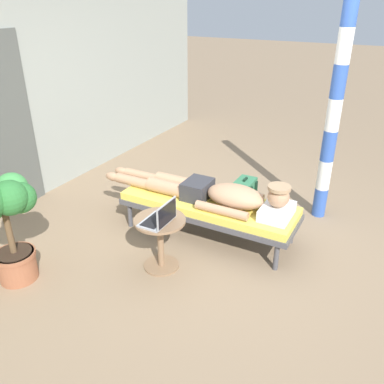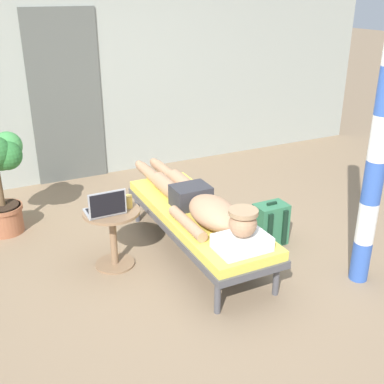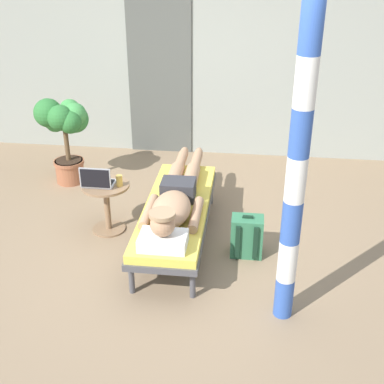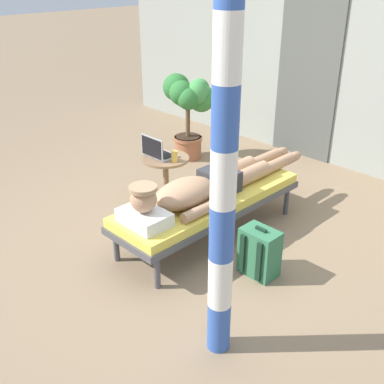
{
  "view_description": "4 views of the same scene",
  "coord_description": "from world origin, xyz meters",
  "px_view_note": "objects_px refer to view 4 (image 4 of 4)",
  "views": [
    {
      "loc": [
        -3.35,
        -1.46,
        2.38
      ],
      "look_at": [
        0.06,
        0.37,
        0.47
      ],
      "focal_mm": 37.77,
      "sensor_mm": 36.0,
      "label": 1
    },
    {
      "loc": [
        -1.67,
        -3.22,
        2.24
      ],
      "look_at": [
        0.14,
        0.44,
        0.49
      ],
      "focal_mm": 44.8,
      "sensor_mm": 36.0,
      "label": 2
    },
    {
      "loc": [
        0.74,
        -4.12,
        2.79
      ],
      "look_at": [
        0.22,
        0.15,
        0.58
      ],
      "focal_mm": 47.92,
      "sensor_mm": 36.0,
      "label": 3
    },
    {
      "loc": [
        2.63,
        -2.57,
        2.29
      ],
      "look_at": [
        -0.04,
        0.06,
        0.45
      ],
      "focal_mm": 44.17,
      "sensor_mm": 36.0,
      "label": 4
    }
  ],
  "objects_px": {
    "backpack": "(260,252)",
    "lounge_chair": "(209,202)",
    "side_table": "(166,173)",
    "potted_plant": "(189,103)",
    "person_reclining": "(204,187)",
    "drink_glass": "(174,156)",
    "porch_post": "(224,178)",
    "laptop": "(157,152)"
  },
  "relations": [
    {
      "from": "drink_glass",
      "to": "porch_post",
      "type": "xyz_separation_m",
      "value": [
        1.6,
        -1.09,
        0.64
      ]
    },
    {
      "from": "side_table",
      "to": "porch_post",
      "type": "xyz_separation_m",
      "value": [
        1.75,
        -1.11,
        0.86
      ]
    },
    {
      "from": "laptop",
      "to": "porch_post",
      "type": "height_order",
      "value": "porch_post"
    },
    {
      "from": "laptop",
      "to": "backpack",
      "type": "distance_m",
      "value": 1.55
    },
    {
      "from": "person_reclining",
      "to": "porch_post",
      "type": "xyz_separation_m",
      "value": [
        1.01,
        -0.9,
        0.7
      ]
    },
    {
      "from": "potted_plant",
      "to": "drink_glass",
      "type": "bearing_deg",
      "value": -49.83
    },
    {
      "from": "person_reclining",
      "to": "laptop",
      "type": "height_order",
      "value": "laptop"
    },
    {
      "from": "laptop",
      "to": "porch_post",
      "type": "relative_size",
      "value": 0.13
    },
    {
      "from": "person_reclining",
      "to": "potted_plant",
      "type": "distance_m",
      "value": 2.0
    },
    {
      "from": "drink_glass",
      "to": "backpack",
      "type": "relative_size",
      "value": 0.27
    },
    {
      "from": "drink_glass",
      "to": "person_reclining",
      "type": "bearing_deg",
      "value": -18.31
    },
    {
      "from": "lounge_chair",
      "to": "backpack",
      "type": "xyz_separation_m",
      "value": [
        0.69,
        -0.14,
        -0.15
      ]
    },
    {
      "from": "person_reclining",
      "to": "porch_post",
      "type": "distance_m",
      "value": 1.52
    },
    {
      "from": "drink_glass",
      "to": "side_table",
      "type": "bearing_deg",
      "value": 175.15
    },
    {
      "from": "lounge_chair",
      "to": "backpack",
      "type": "height_order",
      "value": "backpack"
    },
    {
      "from": "backpack",
      "to": "potted_plant",
      "type": "distance_m",
      "value": 2.65
    },
    {
      "from": "person_reclining",
      "to": "side_table",
      "type": "relative_size",
      "value": 4.15
    },
    {
      "from": "drink_glass",
      "to": "potted_plant",
      "type": "bearing_deg",
      "value": 130.17
    },
    {
      "from": "lounge_chair",
      "to": "potted_plant",
      "type": "bearing_deg",
      "value": 141.01
    },
    {
      "from": "person_reclining",
      "to": "side_table",
      "type": "xyz_separation_m",
      "value": [
        -0.74,
        0.21,
        -0.16
      ]
    },
    {
      "from": "person_reclining",
      "to": "drink_glass",
      "type": "bearing_deg",
      "value": 161.69
    },
    {
      "from": "laptop",
      "to": "potted_plant",
      "type": "bearing_deg",
      "value": 122.27
    },
    {
      "from": "backpack",
      "to": "lounge_chair",
      "type": "bearing_deg",
      "value": 168.71
    },
    {
      "from": "side_table",
      "to": "potted_plant",
      "type": "relative_size",
      "value": 0.5
    },
    {
      "from": "laptop",
      "to": "drink_glass",
      "type": "bearing_deg",
      "value": 10.4
    },
    {
      "from": "drink_glass",
      "to": "backpack",
      "type": "height_order",
      "value": "drink_glass"
    },
    {
      "from": "side_table",
      "to": "porch_post",
      "type": "relative_size",
      "value": 0.22
    },
    {
      "from": "backpack",
      "to": "potted_plant",
      "type": "bearing_deg",
      "value": 148.28
    },
    {
      "from": "person_reclining",
      "to": "laptop",
      "type": "bearing_deg",
      "value": 168.95
    },
    {
      "from": "drink_glass",
      "to": "potted_plant",
      "type": "height_order",
      "value": "potted_plant"
    },
    {
      "from": "drink_glass",
      "to": "lounge_chair",
      "type": "bearing_deg",
      "value": -12.09
    },
    {
      "from": "porch_post",
      "to": "backpack",
      "type": "bearing_deg",
      "value": 111.0
    },
    {
      "from": "person_reclining",
      "to": "drink_glass",
      "type": "distance_m",
      "value": 0.62
    },
    {
      "from": "lounge_chair",
      "to": "person_reclining",
      "type": "bearing_deg",
      "value": -90.0
    },
    {
      "from": "porch_post",
      "to": "laptop",
      "type": "bearing_deg",
      "value": 149.71
    },
    {
      "from": "lounge_chair",
      "to": "person_reclining",
      "type": "relative_size",
      "value": 0.87
    },
    {
      "from": "potted_plant",
      "to": "porch_post",
      "type": "relative_size",
      "value": 0.43
    },
    {
      "from": "side_table",
      "to": "laptop",
      "type": "distance_m",
      "value": 0.24
    },
    {
      "from": "potted_plant",
      "to": "backpack",
      "type": "bearing_deg",
      "value": -31.72
    },
    {
      "from": "laptop",
      "to": "drink_glass",
      "type": "distance_m",
      "value": 0.21
    },
    {
      "from": "drink_glass",
      "to": "laptop",
      "type": "bearing_deg",
      "value": -169.6
    },
    {
      "from": "lounge_chair",
      "to": "person_reclining",
      "type": "height_order",
      "value": "person_reclining"
    }
  ]
}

